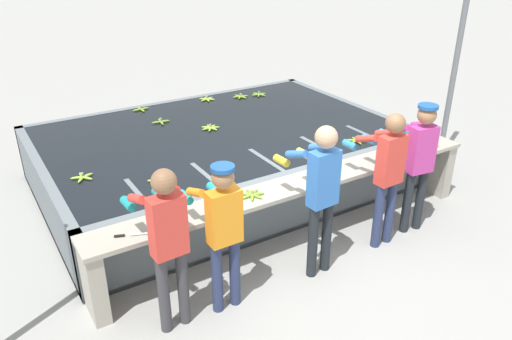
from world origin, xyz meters
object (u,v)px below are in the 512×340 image
banana_bunch_floating_3 (161,122)px  worker_1 (223,225)px  banana_bunch_floating_4 (207,99)px  knife_1 (127,235)px  banana_bunch_floating_1 (141,109)px  knife_0 (325,171)px  banana_bunch_floating_6 (259,94)px  banana_bunch_floating_0 (210,128)px  banana_bunch_ledge_1 (403,152)px  banana_bunch_floating_5 (326,138)px  banana_bunch_floating_7 (357,141)px  banana_bunch_floating_8 (159,181)px  worker_0 (167,236)px  banana_bunch_floating_2 (83,177)px  worker_2 (321,187)px  worker_4 (419,156)px  worker_3 (387,168)px  banana_bunch_ledge_0 (429,145)px  support_post_right (456,64)px  banana_bunch_floating_9 (240,96)px  banana_bunch_ledge_2 (252,195)px

banana_bunch_floating_3 → worker_1: bearing=-101.9°
worker_1 → banana_bunch_floating_4: 4.33m
worker_1 → knife_1: size_ratio=4.67×
banana_bunch_floating_1 → knife_0: (1.07, -3.42, -0.01)m
banana_bunch_floating_3 → banana_bunch_floating_6: bearing=11.7°
banana_bunch_floating_0 → banana_bunch_floating_1: bearing=112.7°
banana_bunch_floating_0 → banana_bunch_ledge_1: bearing=-51.2°
banana_bunch_floating_5 → banana_bunch_ledge_1: 1.07m
banana_bunch_floating_0 → banana_bunch_floating_7: 2.13m
banana_bunch_floating_1 → knife_1: size_ratio=0.83×
banana_bunch_floating_0 → banana_bunch_floating_8: size_ratio=1.01×
worker_0 → banana_bunch_floating_2: bearing=97.9°
banana_bunch_floating_0 → knife_0: (0.50, -2.05, -0.01)m
worker_1 → banana_bunch_floating_3: (0.69, 3.27, -0.11)m
banana_bunch_floating_5 → knife_0: bearing=-129.8°
worker_2 → worker_4: worker_2 is taller
banana_bunch_floating_2 → knife_1: banana_bunch_floating_2 is taller
worker_3 → banana_bunch_floating_8: worker_3 is taller
banana_bunch_ledge_0 → knife_0: bearing=175.9°
banana_bunch_ledge_1 → support_post_right: size_ratio=0.08×
banana_bunch_floating_5 → banana_bunch_ledge_0: banana_bunch_ledge_0 is taller
worker_4 → banana_bunch_floating_9: bearing=95.1°
banana_bunch_floating_4 → banana_bunch_floating_5: bearing=-76.6°
banana_bunch_floating_0 → banana_bunch_floating_9: 1.61m
banana_bunch_floating_3 → knife_0: bearing=-69.1°
support_post_right → banana_bunch_ledge_2: bearing=-169.3°
banana_bunch_floating_3 → banana_bunch_ledge_0: 3.91m
banana_bunch_floating_4 → banana_bunch_floating_7: bearing=-72.2°
worker_1 → banana_bunch_floating_9: worker_1 is taller
banana_bunch_floating_3 → banana_bunch_floating_5: (1.72, -1.85, -0.00)m
banana_bunch_floating_0 → banana_bunch_floating_9: same height
banana_bunch_floating_5 → banana_bunch_floating_7: same height
banana_bunch_floating_9 → knife_1: size_ratio=0.83×
banana_bunch_floating_2 → banana_bunch_ledge_2: banana_bunch_ledge_2 is taller
banana_bunch_floating_9 → banana_bunch_floating_7: bearing=-82.8°
banana_bunch_floating_2 → banana_bunch_floating_5: size_ratio=1.00×
worker_2 → worker_4: (1.57, 0.08, -0.04)m
banana_bunch_floating_1 → banana_bunch_ledge_0: bearing=-52.0°
banana_bunch_floating_8 → knife_1: (-0.69, -0.91, -0.01)m
worker_1 → banana_bunch_floating_9: 4.45m
worker_1 → banana_bunch_floating_6: size_ratio=5.59×
worker_4 → banana_bunch_floating_2: 4.02m
banana_bunch_floating_1 → banana_bunch_floating_7: 3.55m
worker_2 → banana_bunch_ledge_2: worker_2 is taller
banana_bunch_floating_1 → banana_bunch_floating_4: bearing=-3.8°
worker_0 → worker_2: (1.69, -0.05, 0.05)m
worker_3 → banana_bunch_ledge_2: worker_3 is taller
banana_bunch_floating_4 → banana_bunch_floating_8: bearing=-126.8°
banana_bunch_floating_7 → banana_bunch_ledge_1: (0.23, -0.63, 0.00)m
banana_bunch_floating_2 → banana_bunch_ledge_0: size_ratio=1.13×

